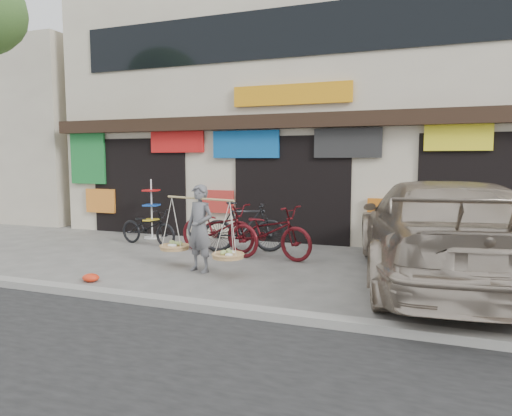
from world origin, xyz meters
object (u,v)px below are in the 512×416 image
(bike_1, at_px, (244,227))
(display_rack, at_px, (152,215))
(bike_3, at_px, (219,229))
(suv, at_px, (438,232))
(street_vendor, at_px, (200,232))
(bike_2, at_px, (268,231))
(bike_0, at_px, (148,227))

(bike_1, height_order, display_rack, display_rack)
(bike_3, height_order, suv, suv)
(street_vendor, height_order, bike_1, street_vendor)
(bike_2, bearing_deg, bike_1, 76.70)
(bike_0, distance_m, bike_1, 2.55)
(bike_0, xyz_separation_m, bike_2, (3.23, -0.35, 0.12))
(bike_2, relative_size, suv, 0.34)
(bike_1, bearing_deg, bike_3, 105.99)
(bike_1, relative_size, bike_2, 0.89)
(bike_0, height_order, display_rack, display_rack)
(bike_2, xyz_separation_m, display_rack, (-3.71, 1.26, 0.07))
(display_rack, bearing_deg, bike_1, -16.29)
(street_vendor, distance_m, bike_3, 1.67)
(street_vendor, relative_size, display_rack, 1.18)
(street_vendor, xyz_separation_m, bike_0, (-2.43, 1.97, -0.30))
(bike_3, bearing_deg, display_rack, 79.01)
(bike_3, distance_m, display_rack, 2.85)
(bike_2, bearing_deg, bike_0, 98.99)
(street_vendor, bearing_deg, display_rack, 151.16)
(street_vendor, bearing_deg, bike_3, 118.17)
(bike_0, distance_m, display_rack, 1.04)
(bike_1, distance_m, display_rack, 3.15)
(street_vendor, xyz_separation_m, bike_1, (0.11, 1.99, -0.18))
(street_vendor, distance_m, suv, 4.24)
(bike_1, bearing_deg, bike_2, -141.23)
(bike_1, relative_size, display_rack, 1.21)
(street_vendor, xyz_separation_m, display_rack, (-2.91, 2.88, -0.12))
(bike_1, bearing_deg, display_rack, 50.97)
(bike_2, height_order, display_rack, display_rack)
(bike_3, relative_size, display_rack, 1.37)
(street_vendor, relative_size, bike_1, 0.97)
(street_vendor, xyz_separation_m, bike_3, (-0.35, 1.62, -0.19))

